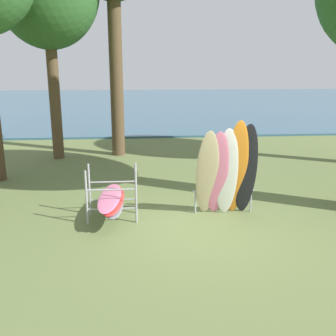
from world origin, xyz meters
name	(u,v)px	position (x,y,z in m)	size (l,w,h in m)	color
ground_plane	(204,228)	(0.00, 0.00, 0.00)	(80.00, 80.00, 0.00)	olive
lake_water	(150,102)	(0.00, 28.95, 0.05)	(80.00, 36.00, 0.10)	#38607A
leaning_board_pile	(227,172)	(0.63, 0.66, 1.09)	(1.51, 0.73, 2.33)	#C6B289
board_storage_rack	(112,199)	(-2.04, 0.75, 0.47)	(1.15, 2.12, 1.25)	#9EA0A5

